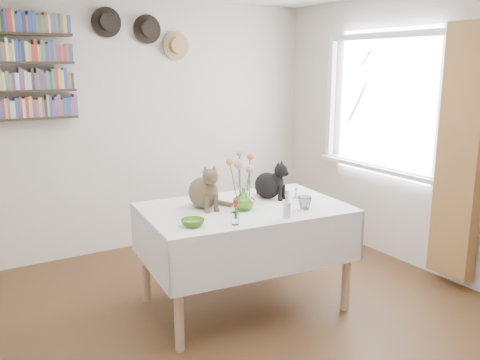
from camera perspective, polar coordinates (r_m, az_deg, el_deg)
room at (r=3.26m, az=2.18°, el=1.92°), size 4.08×4.58×2.58m
window at (r=5.12m, az=15.73°, el=7.11°), size 0.12×1.52×1.32m
curtain at (r=4.53m, az=23.51°, el=2.68°), size 0.12×0.38×2.10m
dining_table at (r=3.92m, az=0.48°, el=-5.81°), size 1.61×1.13×0.81m
tabby_cat at (r=3.81m, az=-4.16°, el=-0.52°), size 0.25×0.31×0.35m
black_cat at (r=4.09m, az=3.12°, el=0.17°), size 0.32×0.34×0.32m
flower_vase at (r=3.76m, az=0.40°, el=-2.17°), size 0.18×0.18×0.16m
green_bowl at (r=3.41m, az=-5.34°, el=-4.80°), size 0.16×0.16×0.05m
drinking_glass at (r=3.81m, az=7.27°, el=-2.58°), size 0.12×0.12×0.10m
candlestick at (r=3.58m, az=5.28°, el=-3.23°), size 0.06×0.06×0.20m
berry_jar at (r=3.42m, az=-0.55°, el=-3.52°), size 0.05×0.05×0.21m
porcelain_figurine at (r=4.11m, az=6.34°, el=-1.52°), size 0.05×0.05×0.09m
flower_bouquet at (r=3.71m, az=0.29°, el=1.76°), size 0.17×0.12×0.39m
bookshelf_unit at (r=4.86m, az=-24.09°, el=11.49°), size 1.00×0.16×0.91m
wall_hats at (r=5.21m, az=-10.63°, el=15.96°), size 0.98×0.09×0.48m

